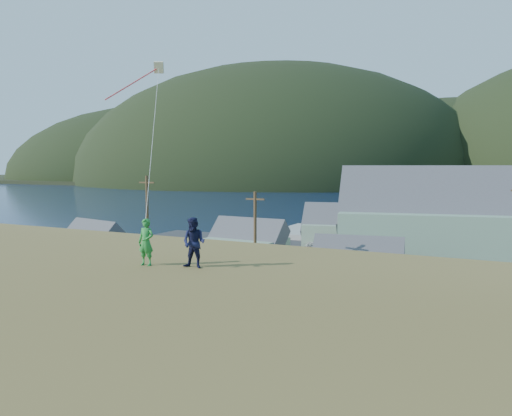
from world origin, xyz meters
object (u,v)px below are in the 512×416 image
(shed_teal, at_px, (89,245))
(kite_flyer_navy, at_px, (194,243))
(wharf, at_px, (362,235))
(shed_palegreen_near, at_px, (247,244))
(kite_flyer_green, at_px, (146,242))
(shed_white, at_px, (357,268))
(shed_palegreen_far, at_px, (346,229))

(shed_teal, bearing_deg, kite_flyer_navy, -26.78)
(wharf, distance_m, shed_teal, 39.67)
(shed_palegreen_near, height_order, kite_flyer_green, kite_flyer_green)
(shed_teal, xyz_separation_m, kite_flyer_navy, (30.30, -25.22, 5.85))
(wharf, bearing_deg, shed_palegreen_near, -103.87)
(shed_palegreen_near, xyz_separation_m, kite_flyer_navy, (15.25, -33.33, 5.76))
(shed_palegreen_near, bearing_deg, shed_white, -24.40)
(shed_palegreen_far, bearing_deg, kite_flyer_navy, -91.06)
(shed_palegreen_far, bearing_deg, shed_white, -82.23)
(shed_white, height_order, kite_flyer_navy, kite_flyer_navy)
(shed_palegreen_near, distance_m, shed_white, 16.13)
(shed_white, xyz_separation_m, kite_flyer_navy, (0.98, -25.82, 5.80))
(shed_white, bearing_deg, kite_flyer_green, -100.53)
(wharf, height_order, shed_palegreen_near, shed_palegreen_near)
(shed_palegreen_far, xyz_separation_m, kite_flyer_navy, (8.17, -47.11, 5.29))
(shed_palegreen_near, bearing_deg, shed_teal, -148.33)
(shed_palegreen_far, relative_size, kite_flyer_green, 6.95)
(shed_palegreen_near, relative_size, shed_white, 1.08)
(shed_palegreen_near, bearing_deg, wharf, 79.48)
(wharf, height_order, kite_flyer_green, kite_flyer_green)
(shed_white, distance_m, shed_palegreen_far, 22.48)
(shed_white, xyz_separation_m, kite_flyer_green, (-0.82, -26.22, 5.75))
(kite_flyer_green, distance_m, kite_flyer_navy, 1.84)
(wharf, relative_size, shed_palegreen_far, 2.19)
(shed_teal, relative_size, shed_palegreen_near, 0.98)
(kite_flyer_navy, bearing_deg, shed_teal, 134.16)
(shed_palegreen_near, xyz_separation_m, shed_palegreen_far, (7.08, 13.79, 0.47))
(shed_teal, relative_size, kite_flyer_navy, 4.79)
(shed_teal, distance_m, shed_palegreen_near, 17.10)
(shed_palegreen_near, xyz_separation_m, kite_flyer_green, (13.45, -33.73, 5.72))
(wharf, distance_m, kite_flyer_green, 59.95)
(shed_white, bearing_deg, shed_palegreen_near, 143.52)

